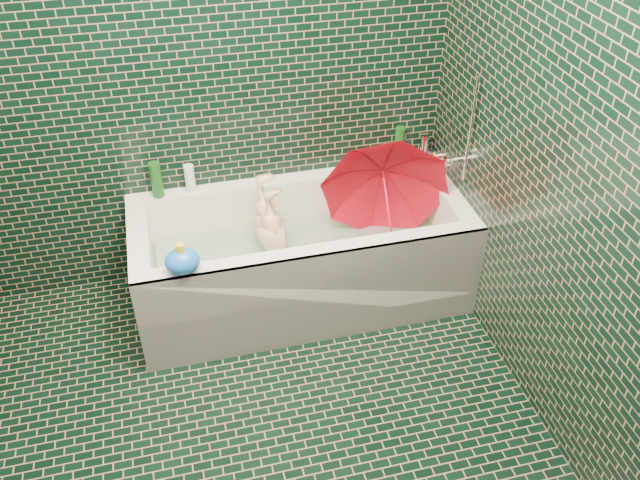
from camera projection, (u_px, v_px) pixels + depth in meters
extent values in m
plane|color=black|center=(253.00, 469.00, 2.84)|extent=(2.80, 2.80, 0.00)
plane|color=black|center=(186.00, 58.00, 3.17)|extent=(2.80, 0.00, 2.80)
plane|color=black|center=(602.00, 175.00, 2.34)|extent=(0.00, 2.80, 2.80)
cube|color=white|center=(302.00, 283.00, 3.68)|extent=(1.70, 0.75, 0.15)
cube|color=white|center=(288.00, 209.00, 3.76)|extent=(1.70, 0.10, 0.40)
cube|color=white|center=(316.00, 283.00, 3.26)|extent=(1.70, 0.10, 0.40)
cube|color=white|center=(445.00, 221.00, 3.67)|extent=(0.10, 0.55, 0.40)
cube|color=white|center=(144.00, 267.00, 3.35)|extent=(0.10, 0.55, 0.40)
cube|color=white|center=(318.00, 300.00, 3.27)|extent=(1.70, 0.02, 0.55)
cube|color=green|center=(301.00, 272.00, 3.63)|extent=(1.35, 0.47, 0.01)
cube|color=silver|center=(301.00, 251.00, 3.54)|extent=(1.48, 0.53, 0.00)
cylinder|color=silver|center=(458.00, 160.00, 3.44)|extent=(0.14, 0.05, 0.05)
cylinder|color=silver|center=(439.00, 156.00, 3.48)|extent=(0.05, 0.04, 0.04)
cylinder|color=silver|center=(470.00, 130.00, 3.23)|extent=(0.01, 0.01, 0.55)
imported|color=#E1BA8C|center=(277.00, 249.00, 3.54)|extent=(0.83, 0.31, 0.26)
imported|color=red|center=(388.00, 205.00, 3.41)|extent=(0.88, 0.85, 0.81)
imported|color=white|center=(426.00, 163.00, 3.77)|extent=(0.12, 0.12, 0.26)
imported|color=#4B1E71|center=(426.00, 161.00, 3.78)|extent=(0.09, 0.10, 0.20)
imported|color=#154C17|center=(403.00, 162.00, 3.77)|extent=(0.16, 0.16, 0.17)
cylinder|color=#154C17|center=(399.00, 146.00, 3.70)|extent=(0.07, 0.07, 0.22)
cylinder|color=silver|center=(424.00, 148.00, 3.74)|extent=(0.07, 0.07, 0.16)
cylinder|color=#154C17|center=(156.00, 180.00, 3.45)|extent=(0.07, 0.07, 0.19)
cylinder|color=white|center=(190.00, 178.00, 3.50)|extent=(0.06, 0.06, 0.15)
ellipsoid|color=yellow|center=(395.00, 161.00, 3.72)|extent=(0.09, 0.07, 0.06)
sphere|color=yellow|center=(402.00, 155.00, 3.70)|extent=(0.04, 0.04, 0.04)
cone|color=orange|center=(405.00, 155.00, 3.71)|extent=(0.02, 0.02, 0.02)
ellipsoid|color=blue|center=(182.00, 261.00, 2.97)|extent=(0.19, 0.17, 0.12)
cylinder|color=yellow|center=(180.00, 248.00, 2.93)|extent=(0.04, 0.04, 0.04)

